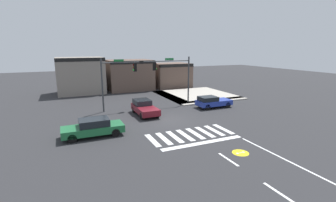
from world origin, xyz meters
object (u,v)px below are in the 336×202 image
at_px(traffic_signal_northwest, 117,75).
at_px(car_green, 93,127).
at_px(car_maroon, 144,108).
at_px(traffic_signal_northeast, 174,72).
at_px(car_blue, 212,102).

xyz_separation_m(traffic_signal_northwest, car_green, (-3.59, -7.40, -3.25)).
xyz_separation_m(traffic_signal_northwest, car_maroon, (2.20, -2.81, -3.25)).
bearing_deg(traffic_signal_northeast, traffic_signal_northwest, -0.32).
height_order(traffic_signal_northwest, traffic_signal_northeast, traffic_signal_northeast).
xyz_separation_m(traffic_signal_northwest, car_blue, (10.54, -3.18, -3.28)).
relative_size(traffic_signal_northeast, car_green, 1.25).
xyz_separation_m(car_blue, car_green, (-14.13, -4.22, 0.02)).
distance_m(car_blue, car_green, 14.75).
relative_size(traffic_signal_northwest, car_maroon, 1.36).
height_order(traffic_signal_northwest, car_maroon, traffic_signal_northwest).
bearing_deg(car_green, traffic_signal_northwest, -115.90).
bearing_deg(car_green, traffic_signal_northeast, -145.01).
height_order(car_blue, car_green, car_green).
bearing_deg(car_blue, car_green, -163.36).
bearing_deg(car_maroon, car_green, -51.60).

